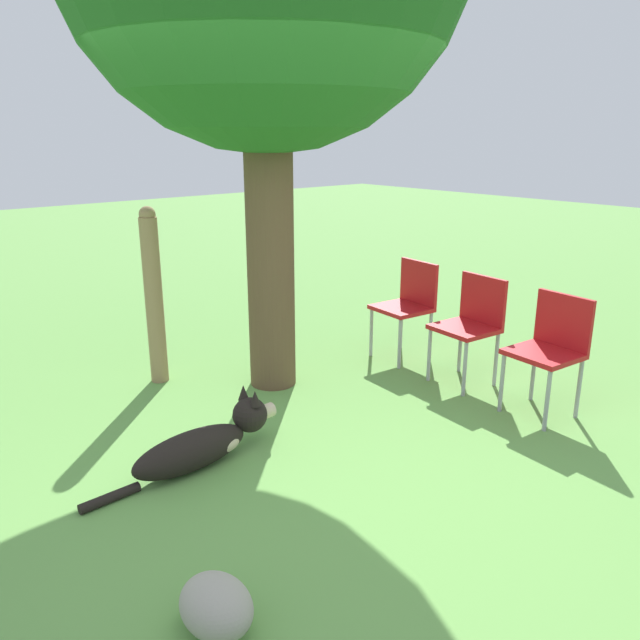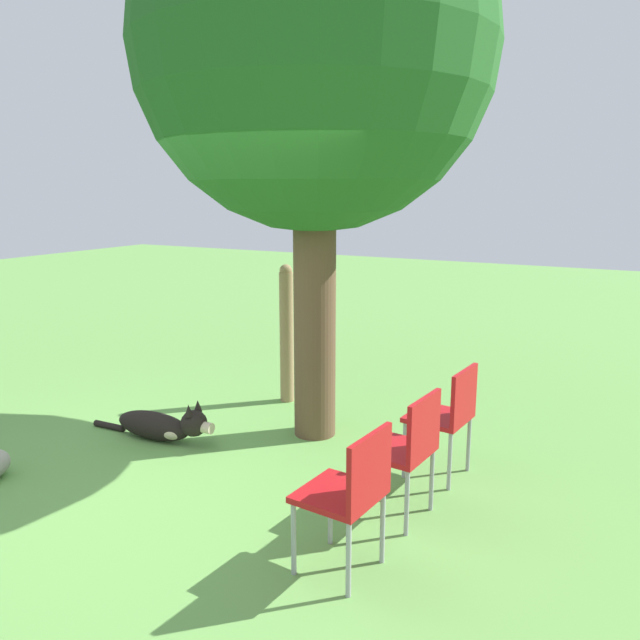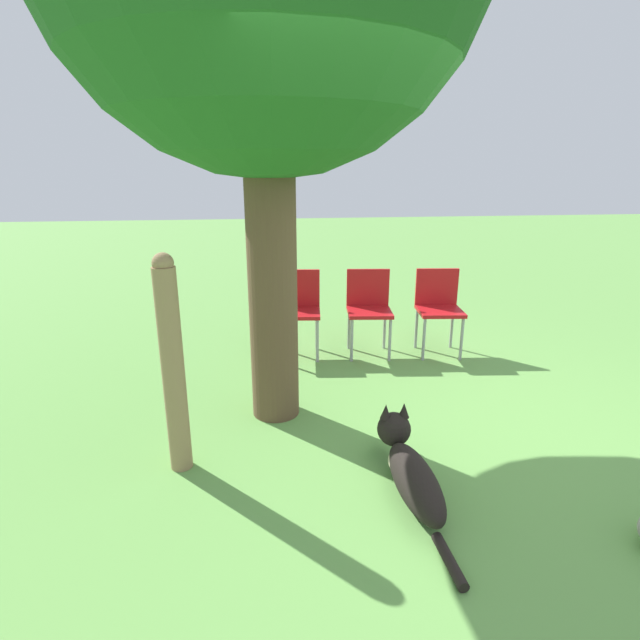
# 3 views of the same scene
# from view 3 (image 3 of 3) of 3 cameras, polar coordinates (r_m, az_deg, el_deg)

# --- Properties ---
(ground_plane) EXTENTS (30.00, 30.00, 0.00)m
(ground_plane) POSITION_cam_3_polar(r_m,az_deg,el_deg) (3.90, 11.62, -12.12)
(ground_plane) COLOR #609947
(dog) EXTENTS (1.31, 0.26, 0.40)m
(dog) POSITION_cam_3_polar(r_m,az_deg,el_deg) (3.19, 10.20, -16.31)
(dog) COLOR black
(dog) RESTS_ON ground_plane
(fence_post) EXTENTS (0.14, 0.14, 1.42)m
(fence_post) POSITION_cam_3_polar(r_m,az_deg,el_deg) (3.21, -16.49, -5.02)
(fence_post) COLOR #937551
(fence_post) RESTS_ON ground_plane
(red_chair_0) EXTENTS (0.46, 0.48, 0.86)m
(red_chair_0) POSITION_cam_3_polar(r_m,az_deg,el_deg) (5.28, 13.39, 1.79)
(red_chair_0) COLOR #B21419
(red_chair_0) RESTS_ON ground_plane
(red_chair_1) EXTENTS (0.46, 0.48, 0.86)m
(red_chair_1) POSITION_cam_3_polar(r_m,az_deg,el_deg) (5.14, 5.59, 1.75)
(red_chair_1) COLOR #B21419
(red_chair_1) RESTS_ON ground_plane
(red_chair_2) EXTENTS (0.46, 0.48, 0.86)m
(red_chair_2) POSITION_cam_3_polar(r_m,az_deg,el_deg) (5.09, -2.50, 1.68)
(red_chair_2) COLOR #B21419
(red_chair_2) RESTS_ON ground_plane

